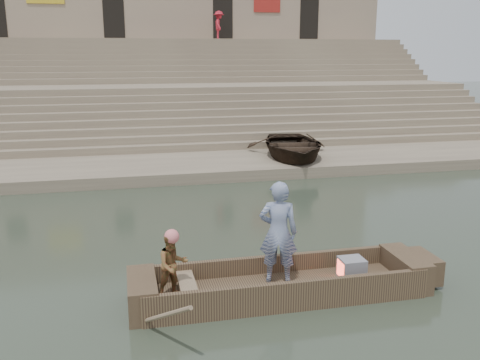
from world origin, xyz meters
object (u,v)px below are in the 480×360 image
object	(u,v)px
main_rowboat	(281,290)
television	(351,268)
pedestrian	(219,25)
standing_man	(278,232)
rowing_man	(173,265)
beached_rowboat	(292,145)

from	to	relation	value
main_rowboat	television	size ratio (longest dim) A/B	10.87
television	pedestrian	size ratio (longest dim) A/B	0.26
standing_man	television	world-z (taller)	standing_man
television	pedestrian	distance (m)	26.21
rowing_man	beached_rowboat	bearing A→B (deg)	45.68
main_rowboat	beached_rowboat	world-z (taller)	beached_rowboat
standing_man	beached_rowboat	xyz separation A→B (m)	(3.72, 10.49, -0.32)
beached_rowboat	rowing_man	bearing A→B (deg)	-109.69
main_rowboat	standing_man	bearing A→B (deg)	95.46
television	main_rowboat	bearing A→B (deg)	180.00
beached_rowboat	pedestrian	size ratio (longest dim) A/B	2.63
rowing_man	beached_rowboat	size ratio (longest dim) A/B	0.26
main_rowboat	rowing_man	size ratio (longest dim) A/B	4.24
rowing_man	television	size ratio (longest dim) A/B	2.56
pedestrian	rowing_man	bearing A→B (deg)	175.46
television	rowing_man	bearing A→B (deg)	-179.86
standing_man	beached_rowboat	bearing A→B (deg)	-91.52
rowing_man	main_rowboat	bearing A→B (deg)	-15.94
standing_man	rowing_man	bearing A→B (deg)	23.27
standing_man	pedestrian	size ratio (longest dim) A/B	1.11
standing_man	pedestrian	distance (m)	26.04
main_rowboat	television	xyz separation A→B (m)	(1.40, -0.00, 0.31)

